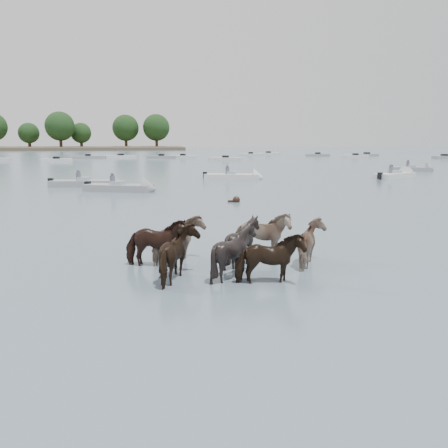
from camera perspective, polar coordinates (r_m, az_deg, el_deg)
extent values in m
plane|color=#4D6070|center=(13.54, 1.46, -4.90)|extent=(400.00, 400.00, 0.00)
imported|color=black|center=(13.12, -8.52, -2.58)|extent=(2.00, 1.27, 1.57)
imported|color=gray|center=(13.68, -5.51, -2.19)|extent=(1.75, 1.85, 1.46)
imported|color=black|center=(13.28, 2.32, -2.44)|extent=(1.43, 1.29, 1.51)
imported|color=tan|center=(14.17, 4.63, -1.55)|extent=(1.98, 1.24, 1.55)
imported|color=black|center=(11.87, -5.38, -4.00)|extent=(1.42, 1.62, 1.53)
imported|color=black|center=(12.04, 1.29, -3.66)|extent=(1.46, 1.31, 1.57)
imported|color=black|center=(11.57, 5.67, -4.60)|extent=(1.73, 0.81, 1.45)
imported|color=#7A6253|center=(13.49, 11.15, -2.57)|extent=(1.24, 1.44, 1.45)
sphere|color=black|center=(26.59, 1.55, 3.02)|extent=(0.44, 0.44, 0.44)
cube|color=black|center=(26.56, 1.02, 2.80)|extent=(0.50, 0.22, 0.18)
cube|color=gray|center=(37.00, -17.03, 4.82)|extent=(5.23, 2.18, 0.55)
cone|color=gray|center=(36.47, -13.15, 4.93)|extent=(1.08, 1.69, 1.60)
cube|color=#99ADB7|center=(36.97, -17.06, 5.36)|extent=(0.92, 1.21, 0.35)
cube|color=black|center=(37.69, -20.80, 4.92)|extent=(0.39, 0.39, 0.60)
cylinder|color=#595966|center=(37.01, -17.69, 5.64)|extent=(0.36, 0.36, 0.70)
sphere|color=#595966|center=(36.98, -17.73, 6.33)|extent=(0.24, 0.24, 0.24)
cube|color=gray|center=(32.98, -13.00, 4.36)|extent=(4.98, 3.21, 0.55)
cone|color=gray|center=(32.07, -9.15, 4.33)|extent=(1.42, 1.82, 1.60)
cube|color=#99ADB7|center=(32.95, -13.02, 4.97)|extent=(1.15, 1.33, 0.35)
cube|color=black|center=(34.02, -16.64, 4.63)|extent=(0.45, 0.45, 0.60)
cylinder|color=#595966|center=(32.96, -13.74, 5.29)|extent=(0.36, 0.36, 0.70)
sphere|color=#595966|center=(32.92, -13.77, 6.07)|extent=(0.24, 0.24, 0.24)
cube|color=silver|center=(41.73, 0.97, 5.88)|extent=(5.16, 2.87, 0.55)
cone|color=silver|center=(41.58, 4.35, 5.83)|extent=(1.30, 1.78, 1.60)
cube|color=#99ADB7|center=(41.70, 0.97, 6.36)|extent=(1.07, 1.30, 0.35)
cube|color=black|center=(42.01, -2.38, 6.11)|extent=(0.43, 0.43, 0.60)
cylinder|color=#595966|center=(41.62, 0.43, 6.63)|extent=(0.36, 0.36, 0.70)
sphere|color=#595966|center=(41.59, 0.43, 7.24)|extent=(0.24, 0.24, 0.24)
cube|color=silver|center=(45.94, 20.48, 5.65)|extent=(5.30, 4.17, 0.55)
cone|color=silver|center=(48.28, 21.95, 5.76)|extent=(1.62, 1.83, 1.60)
cube|color=#99ADB7|center=(45.91, 20.51, 6.08)|extent=(1.28, 1.37, 0.35)
cube|color=black|center=(43.62, 18.88, 5.72)|extent=(0.48, 0.48, 0.60)
cylinder|color=#595966|center=(45.70, 20.09, 6.34)|extent=(0.36, 0.36, 0.70)
sphere|color=#595966|center=(45.68, 20.13, 6.90)|extent=(0.24, 0.24, 0.24)
cube|color=gray|center=(56.46, 22.26, 6.32)|extent=(4.57, 2.84, 0.55)
cone|color=gray|center=(57.01, 24.37, 6.21)|extent=(1.35, 1.80, 1.60)
cube|color=#99ADB7|center=(56.44, 22.29, 6.68)|extent=(1.11, 1.31, 0.35)
cube|color=black|center=(55.98, 20.13, 6.59)|extent=(0.44, 0.44, 0.60)
cylinder|color=#595966|center=(56.22, 21.95, 6.89)|extent=(0.36, 0.36, 0.70)
sphere|color=#595966|center=(56.20, 21.99, 7.35)|extent=(0.24, 0.24, 0.24)
cube|color=silver|center=(78.09, -20.19, 7.44)|extent=(4.99, 2.74, 0.60)
cube|color=black|center=(78.07, -20.21, 7.72)|extent=(1.23, 1.23, 0.50)
cube|color=gray|center=(89.53, -16.61, 7.96)|extent=(5.81, 2.44, 0.60)
cube|color=black|center=(89.52, -16.62, 8.21)|extent=(1.16, 1.16, 0.50)
cube|color=silver|center=(90.44, -12.76, 8.16)|extent=(6.07, 3.39, 0.60)
cube|color=black|center=(90.43, -12.77, 8.40)|extent=(1.28, 1.28, 0.50)
cube|color=gray|center=(87.27, -7.79, 8.25)|extent=(5.45, 2.47, 0.60)
cube|color=black|center=(87.26, -7.79, 8.49)|extent=(1.17, 1.17, 0.50)
cube|color=silver|center=(88.02, -5.14, 8.32)|extent=(5.15, 2.53, 0.60)
cube|color=black|center=(88.01, -5.15, 8.57)|extent=(1.19, 1.19, 0.50)
cube|color=silver|center=(78.38, 0.20, 8.09)|extent=(6.00, 3.52, 0.60)
cube|color=black|center=(78.36, 0.20, 8.37)|extent=(1.29, 1.29, 0.50)
cube|color=silver|center=(98.96, 3.35, 8.59)|extent=(5.21, 2.51, 0.60)
cube|color=black|center=(98.95, 3.35, 8.81)|extent=(1.19, 1.19, 0.50)
cube|color=silver|center=(105.32, 5.54, 8.67)|extent=(5.34, 1.65, 0.60)
cube|color=black|center=(105.31, 5.54, 8.88)|extent=(1.03, 1.03, 0.50)
cube|color=gray|center=(98.75, 11.60, 8.39)|extent=(5.06, 2.32, 0.60)
cube|color=black|center=(98.73, 11.61, 8.61)|extent=(1.16, 1.16, 0.50)
cube|color=silver|center=(93.74, 16.06, 8.09)|extent=(5.15, 2.38, 0.60)
cube|color=black|center=(93.73, 16.07, 8.32)|extent=(1.17, 1.17, 0.50)
cube|color=gray|center=(101.97, 17.37, 8.19)|extent=(5.35, 2.50, 0.60)
cube|color=black|center=(101.96, 17.38, 8.40)|extent=(1.18, 1.18, 0.50)
cube|color=gray|center=(95.41, 25.79, 7.49)|extent=(5.26, 2.77, 0.60)
cube|color=black|center=(95.40, 25.81, 7.72)|extent=(1.23, 1.23, 0.50)
cylinder|color=#382619|center=(170.65, -23.08, 9.04)|extent=(1.00, 1.00, 3.09)
sphere|color=black|center=(170.65, -23.17, 10.39)|extent=(6.86, 6.86, 6.86)
cylinder|color=#382619|center=(163.22, -19.67, 9.45)|extent=(1.00, 1.00, 4.29)
sphere|color=black|center=(163.27, -19.80, 11.41)|extent=(9.53, 9.53, 9.53)
cylinder|color=#382619|center=(167.85, -17.34, 9.40)|extent=(1.00, 1.00, 3.13)
sphere|color=black|center=(167.85, -17.42, 10.79)|extent=(6.95, 6.95, 6.95)
cylinder|color=#382619|center=(168.24, -12.11, 9.81)|extent=(1.00, 1.00, 4.13)
sphere|color=black|center=(168.28, -12.18, 11.65)|extent=(9.18, 9.18, 9.18)
cylinder|color=#382619|center=(166.59, -8.39, 9.94)|extent=(1.00, 1.00, 4.20)
sphere|color=black|center=(166.63, -8.45, 11.82)|extent=(9.33, 9.33, 9.33)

